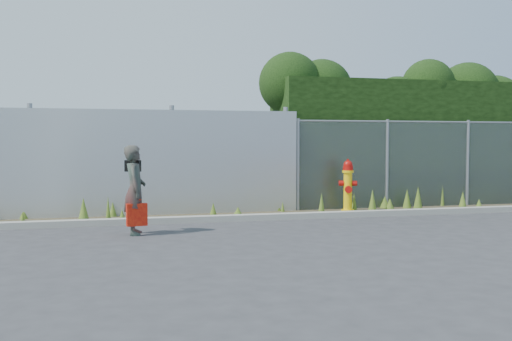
{
  "coord_description": "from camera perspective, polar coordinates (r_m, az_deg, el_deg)",
  "views": [
    {
      "loc": [
        -2.87,
        -8.96,
        1.56
      ],
      "look_at": [
        -0.3,
        1.4,
        1.0
      ],
      "focal_mm": 40.0,
      "sensor_mm": 36.0,
      "label": 1
    }
  ],
  "objects": [
    {
      "name": "ground",
      "position": [
        9.54,
        3.8,
        -6.42
      ],
      "size": [
        80.0,
        80.0,
        0.0
      ],
      "primitive_type": "plane",
      "color": "#343436",
      "rests_on": "ground"
    },
    {
      "name": "curb",
      "position": [
        11.24,
        1.0,
        -4.67
      ],
      "size": [
        16.0,
        0.22,
        0.12
      ],
      "primitive_type": "cube",
      "color": "gray",
      "rests_on": "ground"
    },
    {
      "name": "weed_strip",
      "position": [
        12.0,
        2.76,
        -3.94
      ],
      "size": [
        16.0,
        1.31,
        0.52
      ],
      "color": "#413825",
      "rests_on": "ground"
    },
    {
      "name": "corrugated_fence",
      "position": [
        11.98,
        -15.72,
        0.7
      ],
      "size": [
        8.5,
        0.21,
        2.3
      ],
      "color": "#ACAFB3",
      "rests_on": "ground"
    },
    {
      "name": "chainlink_fence",
      "position": [
        13.93,
        16.82,
        0.7
      ],
      "size": [
        6.5,
        0.07,
        2.05
      ],
      "color": "gray",
      "rests_on": "ground"
    },
    {
      "name": "hedge",
      "position": [
        14.91,
        15.34,
        4.51
      ],
      "size": [
        7.72,
        1.86,
        3.68
      ],
      "color": "black",
      "rests_on": "ground"
    },
    {
      "name": "fire_hydrant",
      "position": [
        12.55,
        9.18,
        -1.59
      ],
      "size": [
        0.39,
        0.35,
        1.16
      ],
      "rotation": [
        0.0,
        0.0,
        -0.31
      ],
      "color": "yellow",
      "rests_on": "ground"
    },
    {
      "name": "woman",
      "position": [
        9.66,
        -12.02,
        -1.91
      ],
      "size": [
        0.39,
        0.56,
        1.49
      ],
      "primitive_type": "imported",
      "rotation": [
        0.0,
        0.0,
        1.51
      ],
      "color": "#0E5C4B",
      "rests_on": "ground"
    },
    {
      "name": "red_tote_bag",
      "position": [
        9.55,
        -11.84,
        -4.34
      ],
      "size": [
        0.33,
        0.12,
        0.43
      ],
      "rotation": [
        0.0,
        0.0,
        0.15
      ],
      "color": "#A60A09"
    },
    {
      "name": "black_shoulder_bag",
      "position": [
        9.84,
        -12.22,
        0.46
      ],
      "size": [
        0.26,
        0.11,
        0.19
      ],
      "rotation": [
        0.0,
        0.0,
        -0.41
      ],
      "color": "black"
    }
  ]
}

